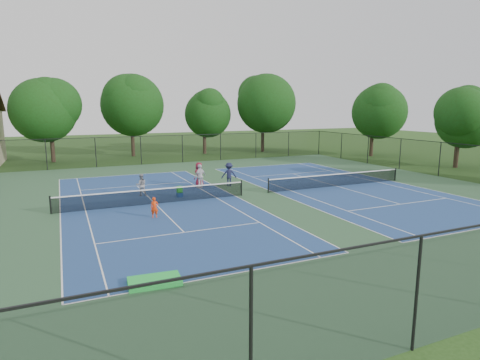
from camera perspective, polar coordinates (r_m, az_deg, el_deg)
name	(u,v)px	position (r m, az deg, el deg)	size (l,w,h in m)	color
ground	(255,194)	(28.06, 2.15, -2.04)	(140.00, 140.00, 0.00)	#234716
court_pad	(255,194)	(28.06, 2.15, -2.03)	(36.00, 36.00, 0.01)	#31573B
tennis_court_left	(155,202)	(25.78, -11.96, -3.15)	(12.00, 23.83, 1.07)	navy
tennis_court_right	(337,185)	(31.71, 13.57, -0.70)	(12.00, 23.83, 1.07)	navy
perimeter_fence	(255,172)	(27.76, 2.17, 1.19)	(36.08, 36.08, 3.02)	black
tree_back_a	(49,107)	(48.56, -25.52, 9.38)	(6.80, 6.80, 9.15)	#2D2116
tree_back_b	(131,102)	(51.22, -15.26, 10.64)	(7.60, 7.60, 10.03)	#2D2116
tree_back_c	(204,111)	(52.45, -5.14, 9.72)	(6.00, 6.00, 8.40)	#2D2116
tree_back_d	(263,101)	(54.70, 3.29, 11.17)	(7.80, 7.80, 10.37)	#2D2116
tree_side_e	(374,109)	(52.19, 18.46, 9.59)	(6.60, 6.60, 8.87)	#2D2116
tree_side_f	(460,115)	(45.48, 28.83, 8.12)	(5.80, 5.80, 8.12)	#2D2116
child_player	(155,208)	(22.54, -12.05, -3.85)	(0.42, 0.28, 1.15)	#F13D10
instructor	(141,185)	(28.23, -13.87, -0.69)	(0.74, 0.57, 1.51)	gray
bystander_a	(200,176)	(30.14, -5.69, 0.54)	(1.07, 0.44, 1.82)	silver
bystander_b	(229,174)	(30.88, -1.58, 0.81)	(1.17, 0.67, 1.81)	#1B1E3D
bystander_c	(199,174)	(30.88, -5.84, 0.80)	(0.90, 0.59, 1.85)	maroon
ball_crate	(180,195)	(27.46, -8.58, -2.10)	(0.38, 0.31, 0.31)	#154796
ball_hopper	(180,189)	(27.38, -8.60, -1.34)	(0.34, 0.28, 0.43)	green
green_tarp	(155,281)	(14.54, -12.05, -13.90)	(1.79, 1.02, 0.17)	green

